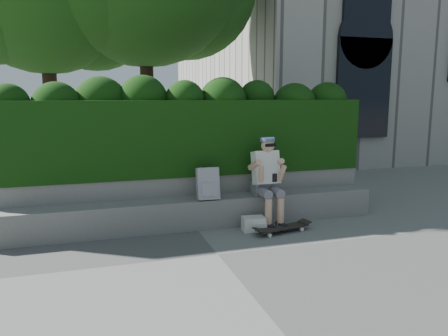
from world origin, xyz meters
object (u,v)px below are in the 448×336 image
object	(u,v)px
person	(267,177)
skateboard	(282,228)
backpack_ground	(253,224)
backpack_plaid	(208,184)

from	to	relation	value
person	skateboard	bearing A→B (deg)	-84.03
backpack_ground	person	bearing A→B (deg)	45.34
skateboard	backpack_ground	bearing A→B (deg)	138.90
backpack_plaid	backpack_ground	xyz separation A→B (m)	(0.61, -0.36, -0.59)
person	backpack_ground	bearing A→B (deg)	-139.73
backpack_plaid	backpack_ground	distance (m)	0.92
person	backpack_ground	distance (m)	0.78
skateboard	backpack_plaid	bearing A→B (deg)	138.18
person	backpack_plaid	bearing A→B (deg)	175.06
backpack_ground	skateboard	bearing A→B (deg)	-24.23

